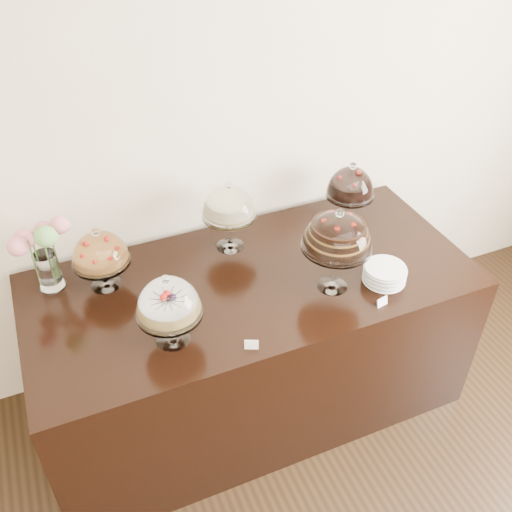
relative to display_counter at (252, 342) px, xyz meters
name	(u,v)px	position (x,y,z in m)	size (l,w,h in m)	color
wall_back	(219,119)	(0.05, 0.55, 1.05)	(5.00, 0.04, 3.00)	beige
display_counter	(252,342)	(0.00, 0.00, 0.00)	(2.20, 1.00, 0.90)	black
cake_stand_sugar_sponge	(168,302)	(-0.47, -0.24, 0.67)	(0.28, 0.28, 0.36)	white
cake_stand_choco_layer	(338,234)	(0.34, -0.20, 0.76)	(0.33, 0.33, 0.44)	white
cake_stand_cheesecake	(229,205)	(0.00, 0.29, 0.71)	(0.28, 0.28, 0.39)	white
cake_stand_dark_choco	(351,185)	(0.70, 0.28, 0.67)	(0.27, 0.27, 0.35)	white
cake_stand_fruit_tart	(100,252)	(-0.67, 0.24, 0.65)	(0.27, 0.27, 0.33)	white
flower_vase	(42,249)	(-0.91, 0.33, 0.68)	(0.28, 0.22, 0.39)	white
plate_stack	(385,274)	(0.59, -0.26, 0.49)	(0.20, 0.20, 0.08)	white
price_card_left	(251,345)	(-0.18, -0.42, 0.47)	(0.06, 0.01, 0.04)	white
price_card_right	(382,302)	(0.48, -0.41, 0.47)	(0.06, 0.01, 0.04)	white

